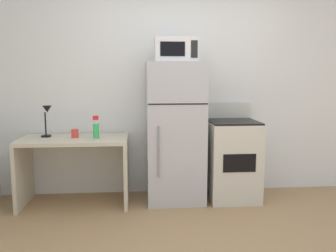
% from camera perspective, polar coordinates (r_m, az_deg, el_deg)
% --- Properties ---
extents(wall_back_white, '(5.00, 0.10, 2.60)m').
position_cam_1_polar(wall_back_white, '(4.35, 1.58, 6.36)').
color(wall_back_white, silver).
rests_on(wall_back_white, ground).
extents(desk, '(1.18, 0.64, 0.75)m').
position_cam_1_polar(desk, '(4.10, -14.75, -4.95)').
color(desk, beige).
rests_on(desk, ground).
extents(desk_lamp, '(0.14, 0.12, 0.35)m').
position_cam_1_polar(desk_lamp, '(4.16, -18.93, 1.57)').
color(desk_lamp, black).
rests_on(desk_lamp, desk).
extents(coffee_mug, '(0.08, 0.08, 0.09)m').
position_cam_1_polar(coffee_mug, '(4.06, -14.76, -1.16)').
color(coffee_mug, '#D83F33').
rests_on(coffee_mug, desk).
extents(spray_bottle, '(0.06, 0.06, 0.25)m').
position_cam_1_polar(spray_bottle, '(3.96, -11.51, -0.52)').
color(spray_bottle, green).
rests_on(spray_bottle, desk).
extents(refrigerator, '(0.64, 0.61, 1.58)m').
position_cam_1_polar(refrigerator, '(4.04, 1.16, -1.05)').
color(refrigerator, '#B7B7BC').
rests_on(refrigerator, ground).
extents(microwave, '(0.46, 0.35, 0.26)m').
position_cam_1_polar(microwave, '(3.97, 1.24, 12.12)').
color(microwave, silver).
rests_on(microwave, refrigerator).
extents(oven_range, '(0.56, 0.61, 1.10)m').
position_cam_1_polar(oven_range, '(4.21, 10.27, -5.27)').
color(oven_range, beige).
rests_on(oven_range, ground).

